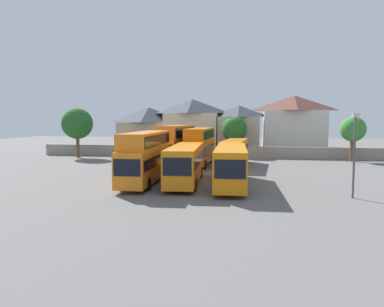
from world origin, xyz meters
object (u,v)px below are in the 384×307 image
Objects in this scene: house_terrace_left at (149,129)px; tree_left_of_lot at (77,124)px; bus_4 at (177,143)px; bus_5 at (200,144)px; bus_6 at (234,151)px; house_terrace_right at (239,129)px; bus_2 at (185,162)px; lamp_post_lot_edge at (355,150)px; bus_3 at (231,164)px; tree_behind_wall at (234,130)px; house_terrace_centre at (192,125)px; house_terrace_far_right at (294,124)px; bus_1 at (146,154)px; tree_right_of_lot at (353,130)px.

house_terrace_left reaches higher than tree_left_of_lot.
bus_4 reaches higher than bus_5.
bus_5 is 4.53m from bus_6.
bus_2 is at bearing -97.02° from house_terrace_right.
bus_6 is at bearing 118.37° from lamp_post_lot_edge.
bus_3 is (4.23, -0.73, 0.01)m from bus_2.
bus_2 is 1.53× the size of tree_left_of_lot.
tree_left_of_lot is at bearing -132.49° from bus_3.
bus_3 is 1.11× the size of house_terrace_left.
tree_left_of_lot is at bearing -106.92° from bus_4.
house_terrace_right is 1.32× the size of tree_behind_wall.
house_terrace_left is at bearing -155.48° from bus_3.
bus_5 is at bearing -107.65° from tree_behind_wall.
lamp_post_lot_edge is at bearing -74.95° from house_terrace_right.
house_terrace_left is at bearing 175.85° from house_terrace_right.
house_terrace_centre is 1.26× the size of tree_left_of_lot.
bus_3 is 1.11× the size of house_terrace_far_right.
house_terrace_right is (-0.02, 18.10, 2.38)m from bus_6.
bus_5 is at bearing -86.46° from bus_6.
tree_behind_wall is at bearing 162.68° from bus_1.
house_terrace_left is 34.86m from tree_right_of_lot.
house_terrace_far_right reaches higher than lamp_post_lot_edge.
house_terrace_right is at bearing 167.07° from bus_5.
house_terrace_far_right is at bearing 34.40° from tree_behind_wall.
house_terrace_left is 8.46m from house_terrace_centre.
house_terrace_left reaches higher than lamp_post_lot_edge.
house_terrace_left is 26.11m from house_terrace_far_right.
lamp_post_lot_edge is at bearing 32.89° from bus_6.
house_terrace_right is 0.77× the size of house_terrace_far_right.
tree_left_of_lot is at bearing -107.59° from bus_5.
bus_5 is at bearing 92.69° from bus_4.
house_terrace_right is 1.09× the size of tree_left_of_lot.
house_terrace_centre is at bearing 179.02° from bus_1.
bus_4 is 3.05m from bus_5.
bus_4 is 25.56m from house_terrace_far_right.
bus_3 is at bearing 158.69° from lamp_post_lot_edge.
bus_1 is 32.86m from house_terrace_right.
house_terrace_centre is at bearing 179.75° from house_terrace_right.
house_terrace_right is at bearing 147.73° from tree_right_of_lot.
tree_left_of_lot is at bearing -122.60° from house_terrace_left.
tree_right_of_lot is at bearing -58.99° from house_terrace_far_right.
house_terrace_centre reaches higher than bus_3.
tree_behind_wall is (-0.88, 26.57, 2.31)m from bus_3.
bus_4 is 1.13× the size of house_terrace_centre.
bus_4 is at bearing -153.81° from bus_3.
bus_1 is 32.05m from house_terrace_centre.
house_terrace_right is at bearing 164.39° from bus_1.
bus_4 is 14.08m from tree_behind_wall.
bus_2 is 13.61m from bus_5.
tree_right_of_lot is 0.99× the size of lamp_post_lot_edge.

